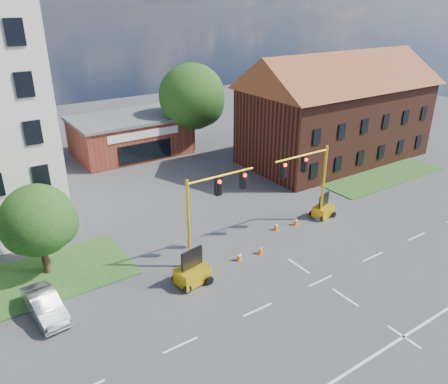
# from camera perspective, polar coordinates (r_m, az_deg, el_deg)

# --- Properties ---
(ground) EXTENTS (120.00, 120.00, 0.00)m
(ground) POSITION_cam_1_polar(r_m,az_deg,el_deg) (28.61, 12.51, -11.25)
(ground) COLOR #454548
(ground) RESTS_ON ground
(grass_verge_ne) EXTENTS (14.00, 4.00, 0.08)m
(grass_verge_ne) POSITION_cam_1_polar(r_m,az_deg,el_deg) (46.28, 20.23, 1.89)
(grass_verge_ne) COLOR #264D1D
(grass_verge_ne) RESTS_ON ground
(lane_markings) EXTENTS (60.00, 36.00, 0.01)m
(lane_markings) POSITION_cam_1_polar(r_m,az_deg,el_deg) (27.09, 17.15, -14.06)
(lane_markings) COLOR white
(lane_markings) RESTS_ON ground
(brick_shop) EXTENTS (12.40, 8.40, 4.30)m
(brick_shop) POSITION_cam_1_polar(r_m,az_deg,el_deg) (50.83, -12.19, 7.29)
(brick_shop) COLOR maroon
(brick_shop) RESTS_ON ground
(townhouse_row) EXTENTS (21.00, 11.00, 11.50)m
(townhouse_row) POSITION_cam_1_polar(r_m,az_deg,el_deg) (48.77, 14.62, 10.95)
(townhouse_row) COLOR #4A2216
(townhouse_row) RESTS_ON ground
(tree_large) EXTENTS (7.76, 7.39, 9.95)m
(tree_large) POSITION_cam_1_polar(r_m,az_deg,el_deg) (50.27, -3.88, 12.09)
(tree_large) COLOR #311D12
(tree_large) RESTS_ON ground
(tree_nw_front) EXTENTS (4.73, 4.50, 6.07)m
(tree_nw_front) POSITION_cam_1_polar(r_m,az_deg,el_deg) (29.23, -22.69, -3.53)
(tree_nw_front) COLOR #311D12
(tree_nw_front) RESTS_ON ground
(signal_mast_west) EXTENTS (5.30, 0.60, 6.20)m
(signal_mast_west) POSITION_cam_1_polar(r_m,az_deg,el_deg) (28.17, -1.80, -1.96)
(signal_mast_west) COLOR gray
(signal_mast_west) RESTS_ON ground
(signal_mast_east) EXTENTS (5.30, 0.60, 6.20)m
(signal_mast_east) POSITION_cam_1_polar(r_m,az_deg,el_deg) (33.21, 11.02, 1.72)
(signal_mast_east) COLOR gray
(signal_mast_east) RESTS_ON ground
(trailer_west) EXTENTS (2.21, 1.66, 2.29)m
(trailer_west) POSITION_cam_1_polar(r_m,az_deg,el_deg) (27.43, -4.15, -10.53)
(trailer_west) COLOR yellow
(trailer_west) RESTS_ON ground
(trailer_east) EXTENTS (1.91, 1.49, 1.92)m
(trailer_east) POSITION_cam_1_polar(r_m,az_deg,el_deg) (36.19, 12.80, -2.29)
(trailer_east) COLOR yellow
(trailer_east) RESTS_ON ground
(cone_a) EXTENTS (0.40, 0.40, 0.70)m
(cone_a) POSITION_cam_1_polar(r_m,az_deg,el_deg) (29.72, 1.99, -8.38)
(cone_a) COLOR orange
(cone_a) RESTS_ON ground
(cone_b) EXTENTS (0.40, 0.40, 0.70)m
(cone_b) POSITION_cam_1_polar(r_m,az_deg,el_deg) (30.56, 4.82, -7.47)
(cone_b) COLOR orange
(cone_b) RESTS_ON ground
(cone_c) EXTENTS (0.40, 0.40, 0.70)m
(cone_c) POSITION_cam_1_polar(r_m,az_deg,el_deg) (34.58, 9.35, -3.77)
(cone_c) COLOR orange
(cone_c) RESTS_ON ground
(cone_d) EXTENTS (0.40, 0.40, 0.70)m
(cone_d) POSITION_cam_1_polar(r_m,az_deg,el_deg) (33.65, 6.82, -4.42)
(cone_d) COLOR orange
(cone_d) RESTS_ON ground
(pickup_white) EXTENTS (5.39, 3.10, 1.41)m
(pickup_white) POSITION_cam_1_polar(r_m,az_deg,el_deg) (43.78, 9.89, 2.77)
(pickup_white) COLOR silver
(pickup_white) RESTS_ON ground
(sedan_silver_front) EXTENTS (1.86, 4.29, 1.37)m
(sedan_silver_front) POSITION_cam_1_polar(r_m,az_deg,el_deg) (26.84, -22.35, -13.51)
(sedan_silver_front) COLOR #96999D
(sedan_silver_front) RESTS_ON ground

